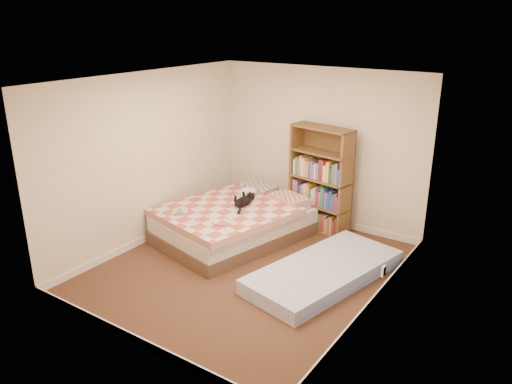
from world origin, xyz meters
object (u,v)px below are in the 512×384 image
Objects in this scene: bed at (236,221)px; white_dog at (248,192)px; floor_mattress at (324,272)px; bookshelf at (320,193)px; black_cat at (245,201)px.

bed is 0.54m from white_dog.
bed is 1.13× the size of floor_mattress.
floor_mattress is at bearing -50.53° from bookshelf.
black_cat reaches higher than bed.
bed is 0.35m from black_cat.
bookshelf is 2.52× the size of black_cat.
bed is 1.49× the size of bookshelf.
floor_mattress is 1.75m from black_cat.
bookshelf reaches higher than bed.
white_dog reaches higher than floor_mattress.
bookshelf reaches higher than white_dog.
black_cat reaches higher than floor_mattress.
floor_mattress is at bearing 0.31° from bed.
bookshelf is at bearing 132.28° from floor_mattress.
bed is at bearing -46.36° from white_dog.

